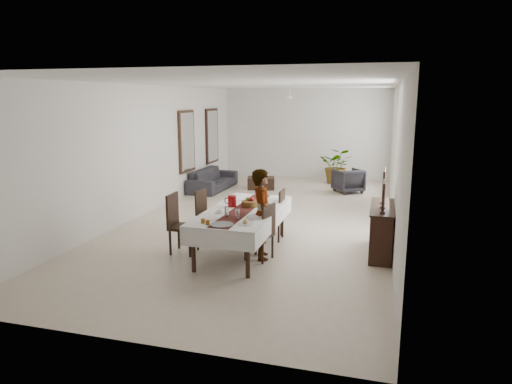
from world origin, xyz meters
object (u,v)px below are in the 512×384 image
Objects in this scene: sofa at (213,179)px; sideboard_body at (381,231)px; woman at (262,214)px; dining_table_top at (243,211)px; red_pitcher at (232,201)px.

sideboard_body is at bearing -131.19° from sofa.
woman is at bearing -149.25° from sofa.
woman is (0.44, -0.25, 0.04)m from dining_table_top.
sideboard_body reaches higher than sofa.
sofa is (-5.24, 4.92, -0.11)m from sideboard_body.
sideboard_body reaches higher than dining_table_top.
red_pitcher is 5.89m from sofa.
red_pitcher reaches higher than sideboard_body.
dining_table_top is 1.76× the size of sideboard_body.
sideboard_body is 0.66× the size of sofa.
red_pitcher is 0.83m from woman.
red_pitcher is at bearing 40.59° from woman.
red_pitcher is 0.13× the size of woman.
red_pitcher is (-0.27, 0.17, 0.15)m from dining_table_top.
red_pitcher is at bearing -171.75° from sideboard_body.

